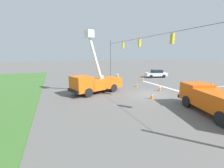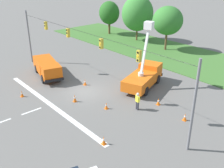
{
  "view_description": "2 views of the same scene",
  "coord_description": "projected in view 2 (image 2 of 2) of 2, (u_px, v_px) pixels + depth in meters",
  "views": [
    {
      "loc": [
        -14.06,
        10.42,
        4.54
      ],
      "look_at": [
        1.93,
        4.11,
        1.19
      ],
      "focal_mm": 24.0,
      "sensor_mm": 36.0,
      "label": 1
    },
    {
      "loc": [
        21.24,
        -14.73,
        12.63
      ],
      "look_at": [
        2.32,
        1.78,
        1.21
      ],
      "focal_mm": 42.0,
      "sensor_mm": 36.0,
      "label": 2
    }
  ],
  "objects": [
    {
      "name": "traffic_cone_lane_edge_a",
      "position": [
        158.0,
        101.0,
        25.83
      ],
      "size": [
        0.36,
        0.36,
        0.76
      ],
      "color": "orange",
      "rests_on": "ground"
    },
    {
      "name": "tree_west",
      "position": [
        138.0,
        14.0,
        46.08
      ],
      "size": [
        5.4,
        5.72,
        7.94
      ],
      "color": "brown",
      "rests_on": "ground"
    },
    {
      "name": "signal_gantry",
      "position": [
        84.0,
        52.0,
        26.72
      ],
      "size": [
        26.2,
        0.33,
        7.2
      ],
      "color": "slate",
      "rests_on": "ground"
    },
    {
      "name": "tree_far_west",
      "position": [
        109.0,
        13.0,
        50.75
      ],
      "size": [
        4.05,
        3.88,
        6.4
      ],
      "color": "brown",
      "rests_on": "ground"
    },
    {
      "name": "traffic_cone_far_right",
      "position": [
        104.0,
        140.0,
        20.12
      ],
      "size": [
        0.36,
        0.36,
        0.74
      ],
      "color": "orange",
      "rests_on": "ground"
    },
    {
      "name": "traffic_cone_far_left",
      "position": [
        85.0,
        82.0,
        30.13
      ],
      "size": [
        0.36,
        0.36,
        0.73
      ],
      "color": "orange",
      "rests_on": "ground"
    },
    {
      "name": "lane_markings",
      "position": [
        37.0,
        109.0,
        25.14
      ],
      "size": [
        17.6,
        15.25,
        0.01
      ],
      "color": "silver",
      "rests_on": "ground"
    },
    {
      "name": "traffic_cone_near_bucket",
      "position": [
        75.0,
        98.0,
        26.41
      ],
      "size": [
        0.36,
        0.36,
        0.8
      ],
      "color": "orange",
      "rests_on": "ground"
    },
    {
      "name": "road_worker",
      "position": [
        138.0,
        100.0,
        24.72
      ],
      "size": [
        0.64,
        0.3,
        1.77
      ],
      "color": "#383842",
      "rests_on": "ground"
    },
    {
      "name": "tree_centre",
      "position": [
        168.0,
        21.0,
        40.75
      ],
      "size": [
        4.77,
        4.66,
        6.99
      ],
      "color": "brown",
      "rests_on": "ground"
    },
    {
      "name": "grass_verge",
      "position": [
        183.0,
        57.0,
        39.36
      ],
      "size": [
        56.0,
        12.0,
        0.1
      ],
      "primitive_type": "cube",
      "color": "#3D6B2D",
      "rests_on": "ground"
    },
    {
      "name": "traffic_cone_mid_left",
      "position": [
        106.0,
        106.0,
        25.13
      ],
      "size": [
        0.36,
        0.36,
        0.68
      ],
      "color": "orange",
      "rests_on": "ground"
    },
    {
      "name": "traffic_cone_centre_line",
      "position": [
        22.0,
        94.0,
        27.45
      ],
      "size": [
        0.36,
        0.36,
        0.69
      ],
      "color": "orange",
      "rests_on": "ground"
    },
    {
      "name": "traffic_cone_foreground_left",
      "position": [
        185.0,
        117.0,
        23.22
      ],
      "size": [
        0.36,
        0.36,
        0.72
      ],
      "color": "orange",
      "rests_on": "ground"
    },
    {
      "name": "ground_plane",
      "position": [
        86.0,
        92.0,
        28.61
      ],
      "size": [
        200.0,
        200.0,
        0.0
      ],
      "primitive_type": "plane",
      "color": "#605E5B"
    },
    {
      "name": "utility_truck_support_near",
      "position": [
        47.0,
        67.0,
        32.24
      ],
      "size": [
        6.88,
        3.84,
        2.05
      ],
      "color": "#D6560F",
      "rests_on": "ground"
    },
    {
      "name": "utility_truck_bucket_lift",
      "position": [
        144.0,
        75.0,
        29.38
      ],
      "size": [
        4.39,
        6.81,
        7.23
      ],
      "color": "orange",
      "rests_on": "ground"
    }
  ]
}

